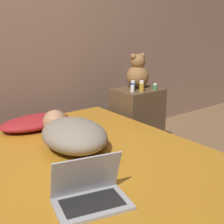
{
  "coord_description": "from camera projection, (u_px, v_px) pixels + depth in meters",
  "views": [
    {
      "loc": [
        -1.02,
        -1.55,
        1.3
      ],
      "look_at": [
        0.36,
        0.25,
        0.63
      ],
      "focal_mm": 50.0,
      "sensor_mm": 36.0,
      "label": 1
    }
  ],
  "objects": [
    {
      "name": "pillow",
      "position": [
        36.0,
        122.0,
        2.55
      ],
      "size": [
        0.59,
        0.33,
        0.1
      ],
      "color": "maroon",
      "rests_on": "bed"
    },
    {
      "name": "laptop",
      "position": [
        90.0,
        193.0,
        1.5
      ],
      "size": [
        0.4,
        0.31,
        0.23
      ],
      "rotation": [
        0.0,
        0.0,
        -0.24
      ],
      "color": "#9E9EA3",
      "rests_on": "bed"
    },
    {
      "name": "bottle_amber",
      "position": [
        142.0,
        86.0,
        2.99
      ],
      "size": [
        0.05,
        0.05,
        0.11
      ],
      "color": "gold",
      "rests_on": "nightstand"
    },
    {
      "name": "wall_back",
      "position": [
        8.0,
        21.0,
        2.76
      ],
      "size": [
        8.0,
        0.06,
        2.6
      ],
      "color": "#846656",
      "rests_on": "ground_plane"
    },
    {
      "name": "person_lying",
      "position": [
        72.0,
        133.0,
        2.16
      ],
      "size": [
        0.48,
        0.76,
        0.2
      ],
      "rotation": [
        0.0,
        0.0,
        -0.12
      ],
      "color": "gray",
      "rests_on": "bed"
    },
    {
      "name": "bottle_white",
      "position": [
        132.0,
        89.0,
        2.98
      ],
      "size": [
        0.04,
        0.04,
        0.06
      ],
      "color": "white",
      "rests_on": "nightstand"
    },
    {
      "name": "teddy_bear",
      "position": [
        138.0,
        73.0,
        3.13
      ],
      "size": [
        0.23,
        0.23,
        0.35
      ],
      "color": "brown",
      "rests_on": "nightstand"
    },
    {
      "name": "nightstand",
      "position": [
        137.0,
        120.0,
        3.21
      ],
      "size": [
        0.45,
        0.37,
        0.64
      ],
      "color": "brown",
      "rests_on": "ground_plane"
    },
    {
      "name": "bottle_green",
      "position": [
        155.0,
        87.0,
        3.07
      ],
      "size": [
        0.04,
        0.04,
        0.06
      ],
      "color": "#3D8E4C",
      "rests_on": "nightstand"
    },
    {
      "name": "bed",
      "position": [
        92.0,
        188.0,
        2.08
      ],
      "size": [
        1.51,
        2.02,
        0.45
      ],
      "color": "brown",
      "rests_on": "ground_plane"
    },
    {
      "name": "bottle_blue",
      "position": [
        133.0,
        86.0,
        3.02
      ],
      "size": [
        0.04,
        0.04,
        0.1
      ],
      "color": "#3866B2",
      "rests_on": "nightstand"
    },
    {
      "name": "ground_plane",
      "position": [
        92.0,
        217.0,
        2.15
      ],
      "size": [
        12.0,
        12.0,
        0.0
      ],
      "primitive_type": "plane",
      "color": "brown"
    }
  ]
}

